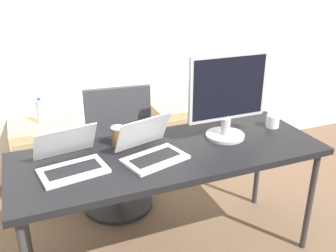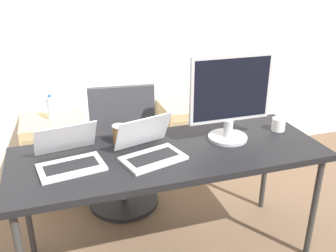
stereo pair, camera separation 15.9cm
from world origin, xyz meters
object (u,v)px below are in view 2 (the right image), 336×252
at_px(laptop_left, 150,149).
at_px(coffee_cup_white, 278,124).
at_px(cabinet_right, 189,136).
at_px(office_chair, 123,163).
at_px(coffee_cup_brown, 119,135).
at_px(cabinet_left, 57,154).
at_px(water_bottle, 51,108).
at_px(laptop_right, 69,157).
at_px(monitor, 230,98).

relative_size(laptop_left, coffee_cup_white, 4.49).
bearing_deg(cabinet_right, laptop_left, -121.29).
distance_m(office_chair, coffee_cup_brown, 0.62).
distance_m(cabinet_left, cabinet_right, 1.22).
distance_m(water_bottle, laptop_left, 1.26).
relative_size(cabinet_left, coffee_cup_brown, 5.08).
xyz_separation_m(coffee_cup_white, coffee_cup_brown, (-1.06, 0.12, 0.02)).
xyz_separation_m(water_bottle, laptop_left, (0.53, -1.14, 0.09)).
bearing_deg(cabinet_left, laptop_right, -86.09).
bearing_deg(office_chair, laptop_left, -85.55).
distance_m(cabinet_left, laptop_right, 1.21).
bearing_deg(office_chair, monitor, -43.62).
bearing_deg(monitor, cabinet_left, 135.20).
height_order(laptop_right, coffee_cup_white, laptop_right).
relative_size(cabinet_left, coffee_cup_white, 7.20).
xyz_separation_m(laptop_left, coffee_cup_brown, (-0.14, 0.22, 0.02)).
height_order(water_bottle, coffee_cup_white, coffee_cup_white).
bearing_deg(office_chair, cabinet_left, 133.80).
relative_size(office_chair, monitor, 1.97).
bearing_deg(coffee_cup_white, laptop_left, -173.85).
bearing_deg(water_bottle, cabinet_left, -90.00).
relative_size(laptop_left, coffee_cup_brown, 3.17).
distance_m(laptop_left, laptop_right, 0.45).
height_order(laptop_left, monitor, monitor).
bearing_deg(cabinet_right, office_chair, -146.14).
height_order(cabinet_left, laptop_left, laptop_left).
bearing_deg(laptop_left, cabinet_right, 58.71).
distance_m(laptop_left, coffee_cup_white, 0.93).
height_order(office_chair, coffee_cup_white, office_chair).
bearing_deg(cabinet_left, water_bottle, 90.00).
height_order(office_chair, cabinet_right, office_chair).
height_order(office_chair, laptop_right, office_chair).
height_order(water_bottle, laptop_right, laptop_right).
xyz_separation_m(office_chair, coffee_cup_brown, (-0.09, -0.42, 0.44)).
relative_size(office_chair, coffee_cup_white, 12.14).
distance_m(cabinet_left, monitor, 1.68).
distance_m(monitor, coffee_cup_brown, 0.72).
relative_size(cabinet_right, coffee_cup_white, 7.20).
distance_m(cabinet_left, water_bottle, 0.42).
relative_size(water_bottle, laptop_right, 0.56).
bearing_deg(office_chair, coffee_cup_white, -28.97).
bearing_deg(coffee_cup_brown, cabinet_right, 48.00).
relative_size(cabinet_right, water_bottle, 3.01).
height_order(cabinet_right, laptop_left, laptop_left).
relative_size(office_chair, water_bottle, 5.07).
bearing_deg(coffee_cup_white, laptop_right, -177.61).
xyz_separation_m(office_chair, monitor, (0.59, -0.56, 0.65)).
xyz_separation_m(cabinet_right, water_bottle, (-1.22, 0.00, 0.42)).
relative_size(water_bottle, coffee_cup_brown, 1.69).
relative_size(cabinet_left, monitor, 1.17).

